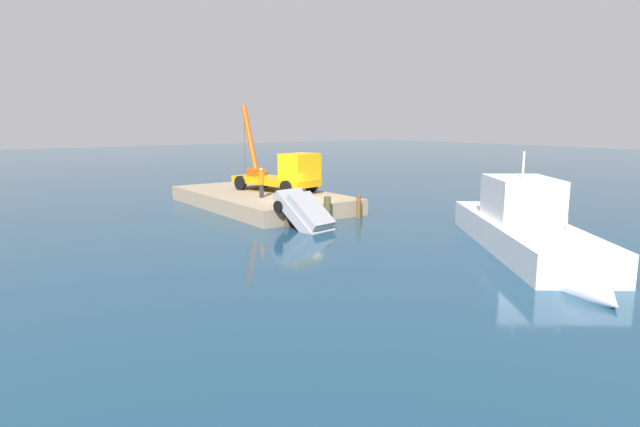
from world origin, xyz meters
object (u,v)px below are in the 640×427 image
Objects in this scene: crane_truck at (284,173)px; moored_yacht at (538,249)px; salvaged_car at (309,218)px; dock_worker at (261,182)px.

crane_truck is 18.40m from moored_yacht.
salvaged_car is (7.45, -3.03, -1.70)m from crane_truck.
dock_worker is 6.20m from salvaged_car.
dock_worker is at bearing -167.00° from moored_yacht.
moored_yacht is (16.84, 3.89, -1.56)m from dock_worker.
crane_truck reaches higher than salvaged_car.
dock_worker is at bearing -61.03° from crane_truck.
dock_worker is 0.14× the size of moored_yacht.
moored_yacht is (10.81, 4.35, -0.20)m from salvaged_car.
crane_truck is 2.95m from dock_worker.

